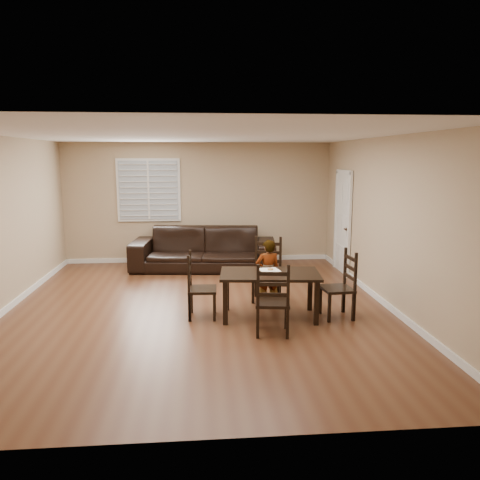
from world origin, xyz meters
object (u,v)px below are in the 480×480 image
at_px(donut, 270,269).
at_px(chair_far, 273,304).
at_px(child, 268,273).
at_px(chair_left, 194,288).
at_px(sofa, 204,249).
at_px(chair_right, 345,287).
at_px(chair_near, 268,271).
at_px(dining_table, 270,279).

bearing_deg(donut, chair_far, -96.68).
distance_m(child, donut, 0.40).
bearing_deg(chair_left, chair_far, -127.73).
distance_m(chair_left, donut, 1.18).
bearing_deg(sofa, donut, -66.32).
distance_m(chair_far, chair_right, 1.39).
height_order(child, donut, child).
height_order(chair_near, child, child).
xyz_separation_m(chair_left, sofa, (0.17, 3.07, -0.01)).
distance_m(dining_table, donut, 0.20).
bearing_deg(chair_far, chair_right, -142.26).
bearing_deg(chair_left, chair_right, -92.11).
distance_m(chair_left, chair_right, 2.25).
height_order(dining_table, child, child).
xyz_separation_m(chair_left, donut, (1.15, 0.06, 0.26)).
bearing_deg(child, chair_near, -103.50).
bearing_deg(donut, chair_near, 84.62).
xyz_separation_m(chair_far, sofa, (-0.87, 3.96, -0.01)).
relative_size(dining_table, chair_left, 1.55).
distance_m(chair_near, sofa, 2.47).
bearing_deg(chair_far, chair_near, -88.61).
relative_size(chair_near, chair_left, 1.07).
distance_m(child, sofa, 2.83).
relative_size(chair_near, sofa, 0.35).
bearing_deg(chair_right, chair_left, -98.83).
xyz_separation_m(chair_far, chair_left, (-1.04, 0.88, -0.01)).
distance_m(dining_table, child, 0.53).
height_order(donut, sofa, sofa).
bearing_deg(chair_right, donut, -106.89).
height_order(chair_right, sofa, chair_right).
height_order(child, sofa, child).
height_order(chair_far, donut, chair_far).
bearing_deg(chair_near, chair_far, -82.15).
relative_size(chair_far, sofa, 0.33).
bearing_deg(chair_far, chair_left, -32.78).
bearing_deg(chair_right, sofa, -151.71).
height_order(chair_far, child, child).
relative_size(chair_near, chair_far, 1.05).
bearing_deg(donut, sofa, 108.07).
relative_size(chair_right, child, 0.94).
bearing_deg(chair_far, child, -88.02).
relative_size(chair_left, sofa, 0.33).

